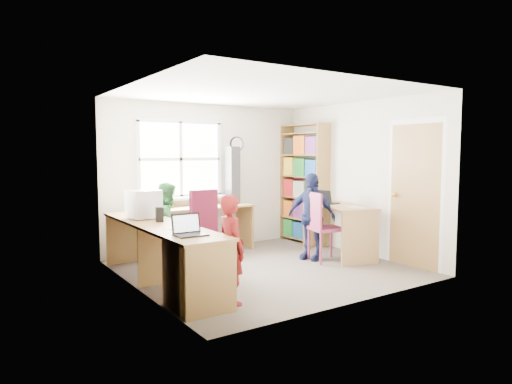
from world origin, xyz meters
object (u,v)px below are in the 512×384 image
crt_monitor (144,204)px  cd_tower (233,175)px  l_desk (188,251)px  right_desk (338,218)px  person_green (168,224)px  person_navy (311,216)px  swivel_chair (209,238)px  person_red (231,249)px  wooden_chair (322,224)px  potted_plant (171,198)px  laptop_right (326,200)px  laptop_left (189,230)px  bookshelf (304,186)px

crt_monitor → cd_tower: 2.08m
l_desk → crt_monitor: size_ratio=7.12×
right_desk → person_green: size_ratio=1.27×
cd_tower → person_navy: size_ratio=0.73×
swivel_chair → person_red: size_ratio=0.95×
cd_tower → wooden_chair: bearing=-78.0°
potted_plant → person_red: 2.52m
right_desk → person_green: 2.61m
right_desk → cd_tower: cd_tower is taller
laptop_right → laptop_left: bearing=100.8°
right_desk → swivel_chair: 2.20m
l_desk → laptop_right: laptop_right is taller
laptop_right → potted_plant: 2.41m
swivel_chair → cd_tower: bearing=44.4°
laptop_left → person_navy: person_navy is taller
laptop_left → swivel_chair: bearing=54.2°
laptop_right → person_navy: person_navy is taller
l_desk → crt_monitor: bearing=102.5°
wooden_chair → crt_monitor: bearing=177.1°
cd_tower → person_navy: 1.60m
crt_monitor → laptop_right: crt_monitor is taller
wooden_chair → cd_tower: cd_tower is taller
wooden_chair → person_green: size_ratio=0.87×
bookshelf → laptop_right: 1.00m
laptop_right → person_green: (-2.35, 0.70, -0.26)m
swivel_chair → potted_plant: (0.01, 1.26, 0.42)m
bookshelf → crt_monitor: bearing=-169.8°
laptop_right → cd_tower: (-0.97, 1.23, 0.38)m
l_desk → potted_plant: potted_plant is taller
wooden_chair → cd_tower: (-0.57, 1.60, 0.67)m
person_navy → laptop_right: bearing=87.3°
person_navy → potted_plant: bearing=-153.0°
right_desk → person_green: (-2.46, 0.88, 0.01)m
wooden_chair → laptop_left: 2.56m
bookshelf → laptop_left: (-3.18, -1.98, -0.20)m
bookshelf → cd_tower: bookshelf is taller
crt_monitor → laptop_right: bearing=-14.1°
laptop_right → person_navy: (-0.42, -0.15, -0.20)m
right_desk → crt_monitor: (-2.94, 0.54, 0.36)m
person_red → person_navy: person_navy is taller
crt_monitor → person_navy: 2.48m
bookshelf → potted_plant: bookshelf is taller
crt_monitor → laptop_right: (2.83, -0.36, -0.09)m
bookshelf → cd_tower: 1.35m
laptop_right → person_red: person_red is taller
laptop_right → person_green: bearing=64.0°
bookshelf → cd_tower: (-1.29, 0.30, 0.23)m
wooden_chair → person_navy: person_navy is taller
cd_tower → person_green: cd_tower is taller
cd_tower → laptop_left: bearing=-137.2°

